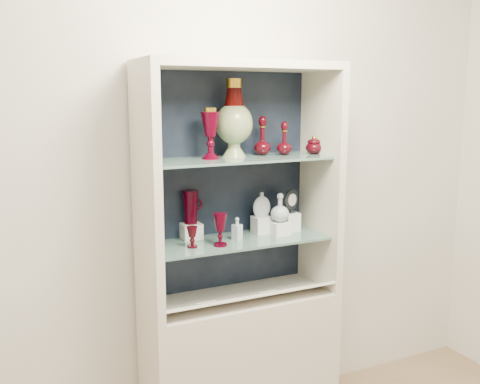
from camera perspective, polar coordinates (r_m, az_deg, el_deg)
name	(u,v)px	position (r m, az deg, el deg)	size (l,w,h in m)	color
wall_back	(222,167)	(2.86, -1.89, 2.68)	(3.50, 0.02, 2.80)	white
cabinet_base	(240,363)	(2.98, 0.00, -17.78)	(1.00, 0.40, 0.75)	beige
cabinet_back_panel	(225,182)	(2.84, -1.64, 1.11)	(0.98, 0.02, 1.15)	black
cabinet_side_left	(146,195)	(2.51, -9.97, -0.27)	(0.04, 0.40, 1.15)	beige
cabinet_side_right	(321,181)	(2.91, 8.58, 1.20)	(0.04, 0.40, 1.15)	beige
cabinet_top_cap	(240,65)	(2.64, 0.00, 13.38)	(1.00, 0.40, 0.04)	beige
shelf_lower	(238,240)	(2.75, -0.18, -5.19)	(0.92, 0.34, 0.01)	slate
shelf_upper	(238,159)	(2.67, -0.18, 3.54)	(0.92, 0.34, 0.01)	slate
label_ledge	(249,298)	(2.72, 1.01, -11.21)	(0.92, 0.18, 0.01)	beige
label_card_0	(204,303)	(2.62, -3.87, -11.72)	(0.10, 0.07, 0.00)	white
label_card_1	(265,292)	(2.75, 2.63, -10.64)	(0.10, 0.07, 0.00)	white
pedestal_lamp_left	(153,138)	(2.51, -9.28, 5.66)	(0.09, 0.09, 0.22)	#440010
pedestal_lamp_right	(210,133)	(2.61, -3.17, 6.25)	(0.10, 0.10, 0.25)	#440010
enamel_urn	(234,118)	(2.70, -0.63, 7.88)	(0.19, 0.19, 0.39)	#073F0B
ruby_decanter_a	(263,133)	(2.78, 2.42, 6.28)	(0.09, 0.09, 0.23)	#41060D
ruby_decanter_b	(284,137)	(2.80, 4.76, 5.84)	(0.08, 0.08, 0.19)	#41060D
lidded_bowl	(314,145)	(2.87, 7.89, 5.03)	(0.09, 0.09, 0.10)	#41060D
cobalt_goblet	(152,229)	(2.62, -9.38, -3.87)	(0.08, 0.08, 0.19)	#001038
ruby_goblet_tall	(220,230)	(2.61, -2.13, -4.05)	(0.07, 0.07, 0.16)	#440010
ruby_goblet_small	(192,237)	(2.60, -5.12, -4.81)	(0.05, 0.05, 0.10)	#41060D
riser_ruby_pitcher	(191,231)	(2.77, -5.25, -4.16)	(0.10, 0.10, 0.08)	silver
ruby_pitcher	(191,207)	(2.74, -5.29, -1.60)	(0.13, 0.08, 0.17)	#440010
clear_square_bottle	(237,229)	(2.72, -0.31, -3.94)	(0.04, 0.04, 0.12)	#A2ADBB
riser_flat_flask	(262,225)	(2.87, 2.32, -3.50)	(0.09, 0.09, 0.09)	silver
flat_flask	(262,204)	(2.84, 2.33, -1.30)	(0.10, 0.04, 0.14)	#ABB4BC
riser_clear_round_decanter	(280,228)	(2.84, 4.26, -3.88)	(0.09, 0.09, 0.07)	silver
clear_round_decanter	(280,208)	(2.81, 4.29, -1.74)	(0.10, 0.10, 0.15)	#A2ADBB
riser_cameo_medallion	(291,222)	(2.92, 5.45, -3.17)	(0.08, 0.08, 0.10)	silver
cameo_medallion	(291,201)	(2.90, 5.48, -0.94)	(0.11, 0.04, 0.13)	black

